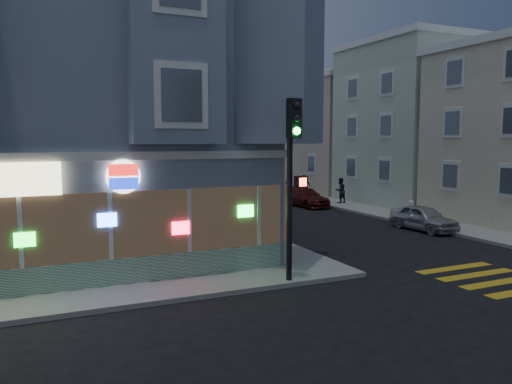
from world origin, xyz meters
TOP-DOWN VIEW (x-y plane):
  - ground at (0.00, 0.00)m, footprint 120.00×120.00m
  - sidewalk_ne at (23.00, 23.00)m, footprint 24.00×42.00m
  - corner_building at (-6.00, 10.98)m, footprint 14.60×14.60m
  - row_house_b at (19.50, 16.00)m, footprint 12.00×8.60m
  - row_house_c at (19.50, 25.00)m, footprint 12.00×8.60m
  - row_house_d at (19.50, 34.00)m, footprint 12.00×8.60m
  - utility_pole at (12.00, 24.00)m, footprint 2.20×0.30m
  - street_tree_near at (12.20, 30.00)m, footprint 3.00×3.00m
  - street_tree_far at (12.20, 38.00)m, footprint 3.00×3.00m
  - pedestrian_a at (12.37, 17.47)m, footprint 0.92×0.77m
  - pedestrian_b at (11.30, 20.59)m, footprint 1.11×0.75m
  - parked_car_a at (10.70, 7.71)m, footprint 1.61×3.74m
  - parked_car_b at (10.70, 23.04)m, footprint 1.52×3.74m
  - parked_car_c at (9.85, 17.84)m, footprint 2.01×4.31m
  - parked_car_d at (10.70, 28.24)m, footprint 2.98×5.36m
  - traffic_signal at (0.31, 2.16)m, footprint 0.67×0.62m
  - fire_hydrant at (13.00, 11.15)m, footprint 0.50×0.29m

SIDE VIEW (x-z plane):
  - ground at x=0.00m, z-range 0.00..0.00m
  - sidewalk_ne at x=23.00m, z-range 0.00..0.15m
  - fire_hydrant at x=13.00m, z-range 0.17..1.03m
  - parked_car_b at x=10.70m, z-range 0.00..1.21m
  - parked_car_c at x=9.85m, z-range 0.00..1.22m
  - parked_car_a at x=10.70m, z-range 0.00..1.26m
  - parked_car_d at x=10.70m, z-range 0.00..1.42m
  - pedestrian_a at x=12.37m, z-range 0.15..1.86m
  - pedestrian_b at x=11.30m, z-range 0.15..1.91m
  - traffic_signal at x=0.31m, z-range 1.13..6.69m
  - street_tree_near at x=12.20m, z-range 1.29..6.59m
  - street_tree_far at x=12.20m, z-range 1.29..6.59m
  - row_house_c at x=19.50m, z-range 0.15..9.15m
  - utility_pole at x=12.00m, z-range 0.30..9.30m
  - row_house_b at x=19.50m, z-range 0.15..10.65m
  - row_house_d at x=19.50m, z-range 0.15..10.65m
  - corner_building at x=-6.00m, z-range 0.12..11.52m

